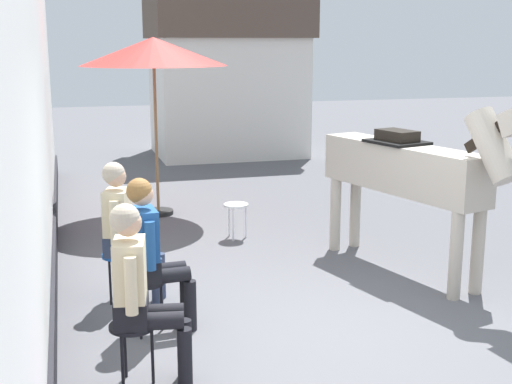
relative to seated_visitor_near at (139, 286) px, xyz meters
The scene contains 9 objects.
ground_plane 3.92m from the seated_visitor_near, 63.07° to the left, with size 40.00×40.00×0.00m, color #56565B.
pub_facade_wall 2.22m from the seated_visitor_near, 112.84° to the left, with size 0.34×14.00×3.40m.
distant_cottage 10.88m from the seated_visitor_near, 73.16° to the left, with size 3.40×2.60×3.50m.
seated_visitor_near is the anchor object (origin of this frame).
seated_visitor_middle 0.95m from the seated_visitor_near, 77.71° to the left, with size 0.61×0.49×1.39m.
seated_visitor_far 1.75m from the seated_visitor_near, 88.37° to the left, with size 0.61×0.48×1.39m.
saddled_horse_center 3.60m from the seated_visitor_near, 29.51° to the left, with size 1.06×2.93×2.06m.
cafe_parasol 5.45m from the seated_visitor_near, 80.89° to the left, with size 2.10×2.10×2.58m.
spare_stool_white 3.96m from the seated_visitor_near, 65.62° to the left, with size 0.32×0.32×0.46m.
Camera 1 is at (-2.20, -5.15, 2.50)m, focal length 47.83 mm.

